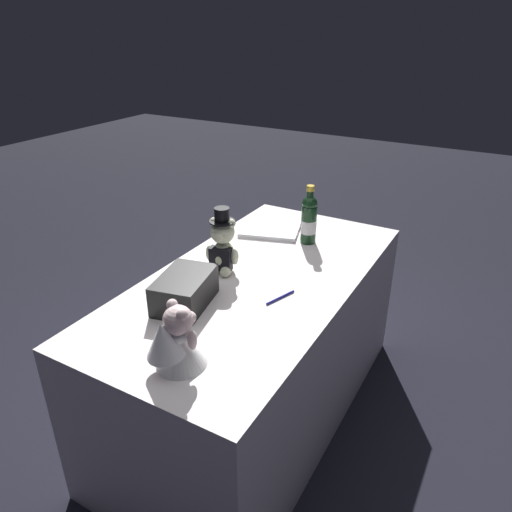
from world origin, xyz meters
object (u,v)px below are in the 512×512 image
object	(u,v)px
teddy_bear_groom	(222,246)
guestbook	(270,230)
champagne_bottle	(309,219)
teddy_bear_bride	(176,340)
gift_case_black	(185,290)
signing_pen	(281,297)

from	to	relation	value
teddy_bear_groom	guestbook	xyz separation A→B (m)	(-0.48, -0.02, -0.11)
teddy_bear_groom	champagne_bottle	bearing A→B (deg)	156.54
teddy_bear_bride	gift_case_black	size ratio (longest dim) A/B	0.75
teddy_bear_bride	guestbook	world-z (taller)	teddy_bear_bride
champagne_bottle	signing_pen	size ratio (longest dim) A/B	1.94
champagne_bottle	guestbook	distance (m)	0.25
champagne_bottle	guestbook	xyz separation A→B (m)	(-0.02, -0.22, -0.11)
teddy_bear_groom	teddy_bear_bride	distance (m)	0.65
teddy_bear_groom	signing_pen	world-z (taller)	teddy_bear_groom
signing_pen	teddy_bear_groom	bearing A→B (deg)	-103.82
champagne_bottle	teddy_bear_groom	bearing A→B (deg)	-23.46
gift_case_black	guestbook	distance (m)	0.78
guestbook	teddy_bear_bride	bearing A→B (deg)	-4.45
guestbook	teddy_bear_groom	bearing A→B (deg)	-14.62
gift_case_black	guestbook	xyz separation A→B (m)	(-0.78, -0.05, -0.05)
teddy_bear_bride	signing_pen	bearing A→B (deg)	169.35
teddy_bear_bride	signing_pen	size ratio (longest dim) A/B	1.49
teddy_bear_bride	guestbook	bearing A→B (deg)	-167.03
champagne_bottle	gift_case_black	distance (m)	0.78
teddy_bear_groom	signing_pen	bearing A→B (deg)	76.18
teddy_bear_bride	champagne_bottle	size ratio (longest dim) A/B	0.77
teddy_bear_groom	guestbook	world-z (taller)	teddy_bear_groom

